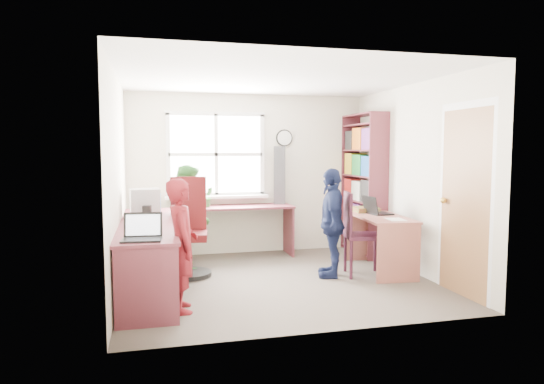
% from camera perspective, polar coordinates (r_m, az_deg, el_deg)
% --- Properties ---
extents(room, '(3.64, 3.44, 2.44)m').
position_cam_1_polar(room, '(5.81, 0.47, 1.52)').
color(room, '#443C36').
rests_on(room, ground).
extents(l_desk, '(2.38, 2.95, 0.75)m').
position_cam_1_polar(l_desk, '(5.36, -12.37, -7.13)').
color(l_desk, maroon).
rests_on(l_desk, ground).
extents(right_desk, '(0.69, 1.29, 0.72)m').
position_cam_1_polar(right_desk, '(6.46, 12.61, -4.48)').
color(right_desk, '#99584C').
rests_on(right_desk, ground).
extents(bookshelf, '(0.30, 1.02, 2.10)m').
position_cam_1_polar(bookshelf, '(7.41, 10.70, 0.51)').
color(bookshelf, maroon).
rests_on(bookshelf, ground).
extents(swivel_chair, '(0.64, 0.64, 1.22)m').
position_cam_1_polar(swivel_chair, '(6.18, -9.81, -4.81)').
color(swivel_chair, black).
rests_on(swivel_chair, ground).
extents(wooden_chair, '(0.54, 0.54, 1.05)m').
position_cam_1_polar(wooden_chair, '(6.14, 10.04, -4.47)').
color(wooden_chair, '#34111F').
rests_on(wooden_chair, ground).
extents(crt_monitor, '(0.37, 0.34, 0.34)m').
position_cam_1_polar(crt_monitor, '(6.16, -14.71, -1.19)').
color(crt_monitor, '#A1A1A6').
rests_on(crt_monitor, l_desk).
extents(laptop_left, '(0.38, 0.32, 0.24)m').
position_cam_1_polar(laptop_left, '(4.60, -15.01, -4.74)').
color(laptop_left, black).
rests_on(laptop_left, l_desk).
extents(laptop_right, '(0.32, 0.38, 0.24)m').
position_cam_1_polar(laptop_right, '(6.56, 12.06, -2.07)').
color(laptop_right, black).
rests_on(laptop_right, right_desk).
extents(speaker_a, '(0.10, 0.10, 0.18)m').
position_cam_1_polar(speaker_a, '(5.79, -14.49, -2.42)').
color(speaker_a, black).
rests_on(speaker_a, l_desk).
extents(speaker_b, '(0.11, 0.11, 0.17)m').
position_cam_1_polar(speaker_b, '(6.32, -14.22, -1.82)').
color(speaker_b, black).
rests_on(speaker_b, l_desk).
extents(cd_tower, '(0.21, 0.19, 0.87)m').
position_cam_1_polar(cd_tower, '(7.31, 0.89, 1.99)').
color(cd_tower, black).
rests_on(cd_tower, l_desk).
extents(game_box, '(0.34, 0.34, 0.06)m').
position_cam_1_polar(game_box, '(6.80, 10.97, -2.03)').
color(game_box, red).
rests_on(game_box, right_desk).
extents(paper_a, '(0.24, 0.32, 0.00)m').
position_cam_1_polar(paper_a, '(5.30, -14.73, -4.05)').
color(paper_a, silver).
rests_on(paper_a, l_desk).
extents(paper_b, '(0.23, 0.31, 0.00)m').
position_cam_1_polar(paper_b, '(6.13, 14.33, -3.14)').
color(paper_b, silver).
rests_on(paper_b, right_desk).
extents(potted_plant, '(0.18, 0.16, 0.29)m').
position_cam_1_polar(potted_plant, '(7.01, -7.58, -0.59)').
color(potted_plant, '#2D722F').
rests_on(potted_plant, l_desk).
extents(person_red, '(0.33, 0.49, 1.30)m').
position_cam_1_polar(person_red, '(4.80, -10.56, -6.17)').
color(person_red, maroon).
rests_on(person_red, ground).
extents(person_green, '(0.55, 0.69, 1.37)m').
position_cam_1_polar(person_green, '(6.52, -9.69, -2.86)').
color(person_green, '#367D32').
rests_on(person_green, ground).
extents(person_navy, '(0.55, 0.85, 1.34)m').
position_cam_1_polar(person_navy, '(6.03, 7.04, -3.61)').
color(person_navy, '#141C3F').
rests_on(person_navy, ground).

